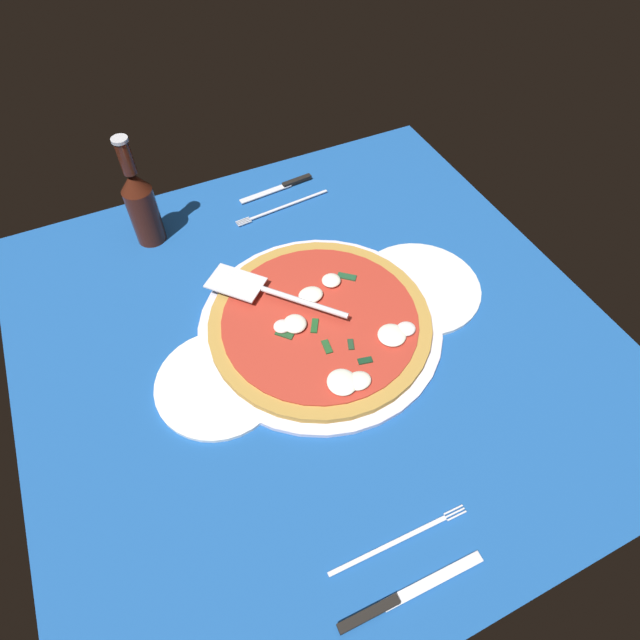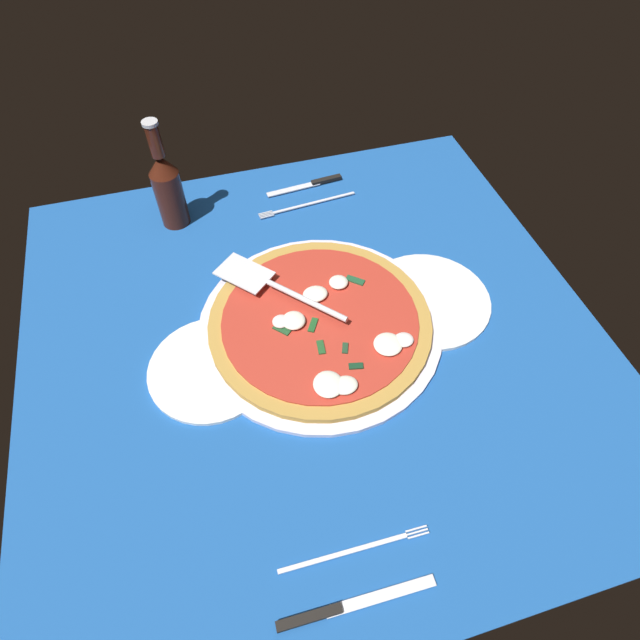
{
  "view_description": "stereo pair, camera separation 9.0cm",
  "coord_description": "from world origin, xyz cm",
  "px_view_note": "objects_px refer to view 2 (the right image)",
  "views": [
    {
      "loc": [
        22.35,
        49.32,
        72.86
      ],
      "look_at": [
        -1.56,
        -1.14,
        2.26
      ],
      "focal_mm": 29.58,
      "sensor_mm": 36.0,
      "label": 1
    },
    {
      "loc": [
        13.94,
        52.5,
        72.86
      ],
      "look_at": [
        -1.56,
        -1.14,
        2.26
      ],
      "focal_mm": 29.58,
      "sensor_mm": 36.0,
      "label": 2
    }
  ],
  "objects_px": {
    "pizza": "(321,322)",
    "beer_bottle": "(168,187)",
    "dinner_plate_left": "(427,300)",
    "place_setting_near": "(310,195)",
    "place_setting_far": "(349,580)",
    "dinner_plate_right": "(211,369)",
    "pizza_server": "(272,286)"
  },
  "relations": [
    {
      "from": "beer_bottle",
      "to": "dinner_plate_right",
      "type": "bearing_deg",
      "value": 91.81
    },
    {
      "from": "dinner_plate_left",
      "to": "pizza_server",
      "type": "bearing_deg",
      "value": -16.17
    },
    {
      "from": "beer_bottle",
      "to": "dinner_plate_left",
      "type": "bearing_deg",
      "value": 140.06
    },
    {
      "from": "dinner_plate_right",
      "to": "pizza_server",
      "type": "relative_size",
      "value": 0.95
    },
    {
      "from": "dinner_plate_left",
      "to": "place_setting_far",
      "type": "height_order",
      "value": "place_setting_far"
    },
    {
      "from": "dinner_plate_left",
      "to": "pizza",
      "type": "bearing_deg",
      "value": 1.67
    },
    {
      "from": "dinner_plate_left",
      "to": "beer_bottle",
      "type": "bearing_deg",
      "value": -39.94
    },
    {
      "from": "pizza",
      "to": "place_setting_far",
      "type": "distance_m",
      "value": 0.4
    },
    {
      "from": "pizza_server",
      "to": "dinner_plate_left",
      "type": "bearing_deg",
      "value": -148.0
    },
    {
      "from": "beer_bottle",
      "to": "place_setting_far",
      "type": "bearing_deg",
      "value": 99.93
    },
    {
      "from": "dinner_plate_right",
      "to": "pizza",
      "type": "bearing_deg",
      "value": -170.65
    },
    {
      "from": "pizza_server",
      "to": "beer_bottle",
      "type": "distance_m",
      "value": 0.3
    },
    {
      "from": "dinner_plate_right",
      "to": "place_setting_far",
      "type": "xyz_separation_m",
      "value": [
        -0.12,
        0.36,
        -0.0
      ]
    },
    {
      "from": "place_setting_far",
      "to": "beer_bottle",
      "type": "xyz_separation_m",
      "value": [
        0.13,
        -0.74,
        0.09
      ]
    },
    {
      "from": "pizza",
      "to": "pizza_server",
      "type": "xyz_separation_m",
      "value": [
        0.07,
        -0.08,
        0.02
      ]
    },
    {
      "from": "pizza_server",
      "to": "place_setting_near",
      "type": "distance_m",
      "value": 0.31
    },
    {
      "from": "dinner_plate_left",
      "to": "place_setting_near",
      "type": "xyz_separation_m",
      "value": [
        0.12,
        -0.35,
        -0.0
      ]
    },
    {
      "from": "place_setting_far",
      "to": "dinner_plate_right",
      "type": "bearing_deg",
      "value": 109.16
    },
    {
      "from": "place_setting_far",
      "to": "pizza_server",
      "type": "bearing_deg",
      "value": 89.64
    },
    {
      "from": "dinner_plate_left",
      "to": "place_setting_far",
      "type": "relative_size",
      "value": 1.02
    },
    {
      "from": "dinner_plate_left",
      "to": "beer_bottle",
      "type": "relative_size",
      "value": 0.99
    },
    {
      "from": "dinner_plate_right",
      "to": "beer_bottle",
      "type": "relative_size",
      "value": 0.9
    },
    {
      "from": "dinner_plate_left",
      "to": "place_setting_near",
      "type": "height_order",
      "value": "place_setting_near"
    },
    {
      "from": "dinner_plate_right",
      "to": "place_setting_near",
      "type": "distance_m",
      "value": 0.47
    },
    {
      "from": "pizza_server",
      "to": "place_setting_far",
      "type": "distance_m",
      "value": 0.48
    },
    {
      "from": "dinner_plate_right",
      "to": "beer_bottle",
      "type": "bearing_deg",
      "value": -88.19
    },
    {
      "from": "place_setting_near",
      "to": "dinner_plate_right",
      "type": "bearing_deg",
      "value": 49.55
    },
    {
      "from": "dinner_plate_left",
      "to": "beer_bottle",
      "type": "distance_m",
      "value": 0.54
    },
    {
      "from": "pizza",
      "to": "beer_bottle",
      "type": "distance_m",
      "value": 0.41
    },
    {
      "from": "place_setting_near",
      "to": "place_setting_far",
      "type": "xyz_separation_m",
      "value": [
        0.15,
        0.75,
        0.0
      ]
    },
    {
      "from": "dinner_plate_left",
      "to": "place_setting_near",
      "type": "relative_size",
      "value": 1.05
    },
    {
      "from": "place_setting_near",
      "to": "beer_bottle",
      "type": "bearing_deg",
      "value": -4.23
    }
  ]
}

